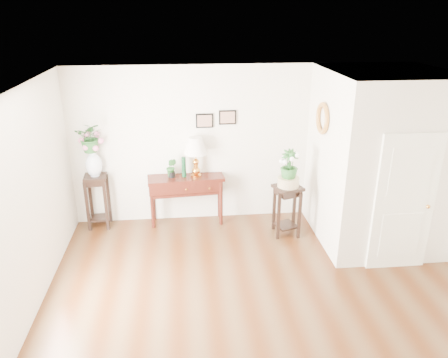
{
  "coord_description": "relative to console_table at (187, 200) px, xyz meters",
  "views": [
    {
      "loc": [
        -1.05,
        -4.64,
        3.7
      ],
      "look_at": [
        -0.46,
        1.3,
        1.32
      ],
      "focal_mm": 35.0,
      "sensor_mm": 36.0,
      "label": 1
    }
  ],
  "objects": [
    {
      "name": "floor",
      "position": [
        1.01,
        -2.57,
        -0.45
      ],
      "size": [
        6.0,
        5.5,
        0.02
      ],
      "primitive_type": "cube",
      "color": "#50351E",
      "rests_on": "ground"
    },
    {
      "name": "ceiling",
      "position": [
        1.01,
        -2.57,
        2.35
      ],
      "size": [
        6.0,
        5.5,
        0.02
      ],
      "primitive_type": "cube",
      "color": "white",
      "rests_on": "ground"
    },
    {
      "name": "wall_back",
      "position": [
        1.01,
        0.18,
        0.95
      ],
      "size": [
        6.0,
        0.02,
        2.8
      ],
      "primitive_type": "cube",
      "color": "white",
      "rests_on": "ground"
    },
    {
      "name": "wall_left",
      "position": [
        -1.99,
        -2.57,
        0.95
      ],
      "size": [
        0.02,
        5.5,
        2.8
      ],
      "primitive_type": "cube",
      "color": "white",
      "rests_on": "ground"
    },
    {
      "name": "partition",
      "position": [
        3.11,
        -0.79,
        0.95
      ],
      "size": [
        1.8,
        1.95,
        2.8
      ],
      "primitive_type": "cube",
      "color": "white",
      "rests_on": "floor"
    },
    {
      "name": "door",
      "position": [
        3.11,
        -1.79,
        0.6
      ],
      "size": [
        0.9,
        0.05,
        2.1
      ],
      "primitive_type": "cube",
      "color": "white",
      "rests_on": "floor"
    },
    {
      "name": "art_print_left",
      "position": [
        0.36,
        0.16,
        1.4
      ],
      "size": [
        0.3,
        0.02,
        0.25
      ],
      "primitive_type": "cube",
      "color": "black",
      "rests_on": "wall_back"
    },
    {
      "name": "art_print_right",
      "position": [
        0.76,
        0.16,
        1.45
      ],
      "size": [
        0.3,
        0.02,
        0.25
      ],
      "primitive_type": "cube",
      "color": "black",
      "rests_on": "wall_back"
    },
    {
      "name": "wall_ornament",
      "position": [
        2.17,
        -0.67,
        1.6
      ],
      "size": [
        0.07,
        0.51,
        0.51
      ],
      "primitive_type": "torus",
      "rotation": [
        0.0,
        1.57,
        0.0
      ],
      "color": "#BB7039",
      "rests_on": "partition"
    },
    {
      "name": "console_table",
      "position": [
        0.0,
        0.0,
        0.0
      ],
      "size": [
        1.37,
        0.55,
        0.89
      ],
      "primitive_type": "cube",
      "rotation": [
        0.0,
        0.0,
        0.08
      ],
      "color": "black",
      "rests_on": "floor"
    },
    {
      "name": "table_lamp",
      "position": [
        0.18,
        0.0,
        0.8
      ],
      "size": [
        0.44,
        0.44,
        0.72
      ],
      "primitive_type": "cube",
      "rotation": [
        0.0,
        0.0,
        -0.08
      ],
      "color": "orange",
      "rests_on": "console_table"
    },
    {
      "name": "green_vase",
      "position": [
        -0.03,
        0.0,
        0.62
      ],
      "size": [
        0.08,
        0.08,
        0.36
      ],
      "primitive_type": "cylinder",
      "rotation": [
        0.0,
        0.0,
        -0.07
      ],
      "color": "#0E361C",
      "rests_on": "console_table"
    },
    {
      "name": "potted_plant",
      "position": [
        -0.25,
        0.0,
        0.61
      ],
      "size": [
        0.22,
        0.19,
        0.33
      ],
      "primitive_type": "imported",
      "rotation": [
        0.0,
        0.0,
        -0.27
      ],
      "color": "#245B24",
      "rests_on": "console_table"
    },
    {
      "name": "plant_stand_a",
      "position": [
        -1.56,
        0.0,
        0.04
      ],
      "size": [
        0.4,
        0.4,
        0.97
      ],
      "primitive_type": "cube",
      "rotation": [
        0.0,
        0.0,
        0.07
      ],
      "color": "black",
      "rests_on": "floor"
    },
    {
      "name": "porcelain_vase",
      "position": [
        -1.56,
        0.0,
        0.75
      ],
      "size": [
        0.33,
        0.33,
        0.49
      ],
      "primitive_type": null,
      "rotation": [
        0.0,
        0.0,
        0.21
      ],
      "color": "white",
      "rests_on": "plant_stand_a"
    },
    {
      "name": "lily_arrangement",
      "position": [
        -1.56,
        0.0,
        1.18
      ],
      "size": [
        0.5,
        0.44,
        0.52
      ],
      "primitive_type": "imported",
      "rotation": [
        0.0,
        0.0,
        -0.09
      ],
      "color": "#245B24",
      "rests_on": "porcelain_vase"
    },
    {
      "name": "plant_stand_b",
      "position": [
        1.69,
        -0.61,
        -0.0
      ],
      "size": [
        0.53,
        0.53,
        0.89
      ],
      "primitive_type": "cube",
      "rotation": [
        0.0,
        0.0,
        0.33
      ],
      "color": "black",
      "rests_on": "floor"
    },
    {
      "name": "ceramic_bowl",
      "position": [
        1.69,
        -0.61,
        0.52
      ],
      "size": [
        0.42,
        0.42,
        0.16
      ],
      "primitive_type": "cylinder",
      "rotation": [
        0.0,
        0.0,
        0.19
      ],
      "color": "beige",
      "rests_on": "plant_stand_b"
    },
    {
      "name": "narcissus",
      "position": [
        1.69,
        -0.61,
        0.82
      ],
      "size": [
        0.32,
        0.32,
        0.51
      ],
      "primitive_type": "imported",
      "rotation": [
        0.0,
        0.0,
        -0.12
      ],
      "color": "#245B24",
      "rests_on": "ceramic_bowl"
    }
  ]
}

